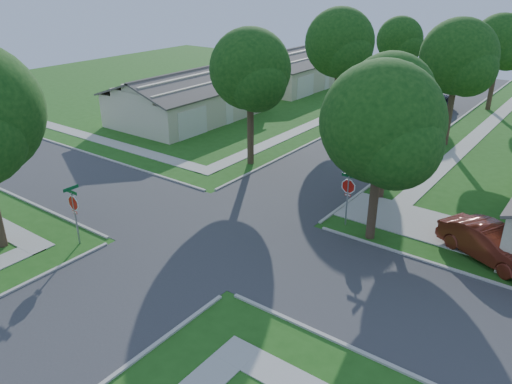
{
  "coord_description": "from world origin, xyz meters",
  "views": [
    {
      "loc": [
        14.61,
        -16.52,
        12.02
      ],
      "look_at": [
        0.65,
        2.38,
        1.6
      ],
      "focal_mm": 35.0,
      "sensor_mm": 36.0,
      "label": 1
    }
  ],
  "objects": [
    {
      "name": "car_driveway",
      "position": [
        11.5,
        5.5,
        0.8
      ],
      "size": [
        5.13,
        3.59,
        1.61
      ],
      "primitive_type": "imported",
      "rotation": [
        0.0,
        0.0,
        1.14
      ],
      "color": "#591C12",
      "rests_on": "ground"
    },
    {
      "name": "road_ns",
      "position": [
        0.0,
        0.0,
        0.0
      ],
      "size": [
        7.0,
        100.0,
        0.02
      ],
      "primitive_type": "cube",
      "color": "#333335",
      "rests_on": "ground"
    },
    {
      "name": "tree_w_far",
      "position": [
        -4.65,
        34.01,
        5.51
      ],
      "size": [
        4.76,
        4.6,
        8.04
      ],
      "color": "#38281C",
      "rests_on": "ground"
    },
    {
      "name": "tree_e_near",
      "position": [
        4.75,
        9.01,
        5.64
      ],
      "size": [
        4.97,
        4.8,
        8.28
      ],
      "color": "#38281C",
      "rests_on": "ground"
    },
    {
      "name": "ground",
      "position": [
        0.0,
        0.0,
        0.0
      ],
      "size": [
        100.0,
        100.0,
        0.0
      ],
      "primitive_type": "plane",
      "color": "#215416",
      "rests_on": "ground"
    },
    {
      "name": "stop_sign_sw",
      "position": [
        -4.7,
        -4.7,
        2.03
      ],
      "size": [
        1.05,
        0.8,
        2.98
      ],
      "color": "gray",
      "rests_on": "ground"
    },
    {
      "name": "sidewalk_ne",
      "position": [
        6.1,
        26.0,
        0.02
      ],
      "size": [
        1.2,
        40.0,
        0.04
      ],
      "primitive_type": "cube",
      "color": "#9E9B91",
      "rests_on": "ground"
    },
    {
      "name": "car_curb_east",
      "position": [
        1.2,
        30.27,
        0.79
      ],
      "size": [
        2.0,
        4.68,
        1.57
      ],
      "primitive_type": "imported",
      "rotation": [
        0.0,
        0.0,
        0.03
      ],
      "color": "black",
      "rests_on": "ground"
    },
    {
      "name": "tree_w_mid",
      "position": [
        -4.64,
        21.01,
        6.49
      ],
      "size": [
        5.8,
        5.6,
        9.56
      ],
      "color": "#38281C",
      "rests_on": "ground"
    },
    {
      "name": "stop_sign_ne",
      "position": [
        4.7,
        4.7,
        2.03
      ],
      "size": [
        1.05,
        0.8,
        2.98
      ],
      "color": "gray",
      "rests_on": "ground"
    },
    {
      "name": "house_nw_far",
      "position": [
        -15.99,
        32.0,
        1.52
      ],
      "size": [
        8.42,
        13.6,
        4.23
      ],
      "color": "#BEB496",
      "rests_on": "ground"
    },
    {
      "name": "sidewalk_nw",
      "position": [
        -6.1,
        26.0,
        0.02
      ],
      "size": [
        1.2,
        40.0,
        0.04
      ],
      "primitive_type": "cube",
      "color": "#9E9B91",
      "rests_on": "ground"
    },
    {
      "name": "tree_e_far",
      "position": [
        4.75,
        34.01,
        5.98
      ],
      "size": [
        5.17,
        5.0,
        8.72
      ],
      "color": "#38281C",
      "rests_on": "ground"
    },
    {
      "name": "tree_w_near",
      "position": [
        -4.64,
        9.01,
        6.12
      ],
      "size": [
        5.38,
        5.2,
        8.97
      ],
      "color": "#38281C",
      "rests_on": "ground"
    },
    {
      "name": "car_curb_west",
      "position": [
        -3.2,
        36.27,
        0.59
      ],
      "size": [
        1.75,
        4.1,
        1.18
      ],
      "primitive_type": "imported",
      "rotation": [
        0.0,
        0.0,
        3.12
      ],
      "color": "black",
      "rests_on": "ground"
    },
    {
      "name": "driveway",
      "position": [
        7.9,
        7.1,
        0.03
      ],
      "size": [
        8.8,
        3.6,
        0.05
      ],
      "primitive_type": "cube",
      "color": "#9E9B91",
      "rests_on": "ground"
    },
    {
      "name": "tree_ne_corner",
      "position": [
        6.36,
        4.21,
        5.59
      ],
      "size": [
        5.8,
        5.6,
        8.66
      ],
      "color": "#38281C",
      "rests_on": "ground"
    },
    {
      "name": "house_nw_near",
      "position": [
        -15.99,
        15.0,
        1.52
      ],
      "size": [
        8.42,
        13.6,
        4.23
      ],
      "color": "#BEB496",
      "rests_on": "ground"
    },
    {
      "name": "tree_e_mid",
      "position": [
        4.76,
        21.01,
        6.25
      ],
      "size": [
        5.59,
        5.4,
        9.21
      ],
      "color": "#38281C",
      "rests_on": "ground"
    }
  ]
}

